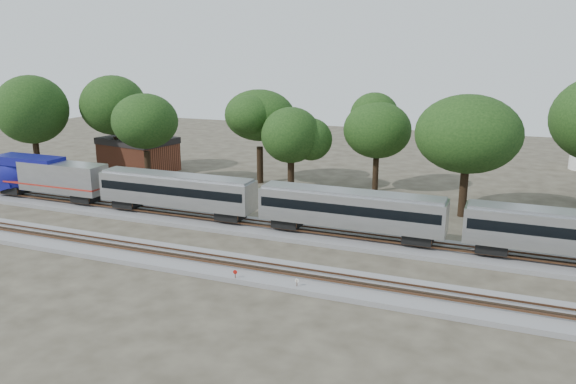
% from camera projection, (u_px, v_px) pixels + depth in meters
% --- Properties ---
extents(ground, '(160.00, 160.00, 0.00)m').
position_uv_depth(ground, '(221.00, 248.00, 49.57)').
color(ground, '#383328').
rests_on(ground, ground).
extents(track_far, '(160.00, 5.00, 0.73)m').
position_uv_depth(track_far, '(250.00, 226.00, 54.91)').
color(track_far, slate).
rests_on(track_far, ground).
extents(track_near, '(160.00, 5.00, 0.73)m').
position_uv_depth(track_near, '(198.00, 261.00, 45.92)').
color(track_near, slate).
rests_on(track_near, ground).
extents(train, '(106.68, 3.04, 4.49)m').
position_uv_depth(train, '(457.00, 220.00, 47.22)').
color(train, silver).
rests_on(train, ground).
extents(switch_stand_red, '(0.32, 0.08, 1.02)m').
position_uv_depth(switch_stand_red, '(235.00, 275.00, 42.12)').
color(switch_stand_red, '#512D19').
rests_on(switch_stand_red, ground).
extents(switch_stand_white, '(0.31, 0.06, 0.98)m').
position_uv_depth(switch_stand_white, '(297.00, 283.00, 40.66)').
color(switch_stand_white, '#512D19').
rests_on(switch_stand_white, ground).
extents(switch_lever, '(0.54, 0.37, 0.30)m').
position_uv_depth(switch_lever, '(258.00, 281.00, 42.15)').
color(switch_lever, '#512D19').
rests_on(switch_lever, ground).
extents(brick_building, '(11.15, 8.80, 4.81)m').
position_uv_depth(brick_building, '(138.00, 154.00, 80.30)').
color(brick_building, brown).
rests_on(brick_building, ground).
extents(tree_0, '(9.35, 9.35, 13.18)m').
position_uv_depth(tree_0, '(32.00, 110.00, 74.52)').
color(tree_0, black).
rests_on(tree_0, ground).
extents(tree_1, '(9.65, 9.65, 13.60)m').
position_uv_depth(tree_1, '(113.00, 105.00, 77.13)').
color(tree_1, black).
rests_on(tree_1, ground).
extents(tree_2, '(8.42, 8.42, 11.87)m').
position_uv_depth(tree_2, '(145.00, 121.00, 69.91)').
color(tree_2, black).
rests_on(tree_2, ground).
extents(tree_3, '(8.96, 8.96, 12.63)m').
position_uv_depth(tree_3, '(259.00, 115.00, 71.42)').
color(tree_3, black).
rests_on(tree_3, ground).
extents(tree_4, '(7.12, 7.12, 10.04)m').
position_uv_depth(tree_4, '(291.00, 135.00, 67.27)').
color(tree_4, black).
rests_on(tree_4, ground).
extents(tree_5, '(7.71, 7.71, 10.87)m').
position_uv_depth(tree_5, '(377.00, 130.00, 67.32)').
color(tree_5, black).
rests_on(tree_5, ground).
extents(tree_6, '(8.83, 8.83, 12.45)m').
position_uv_depth(tree_6, '(468.00, 134.00, 56.82)').
color(tree_6, black).
rests_on(tree_6, ground).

